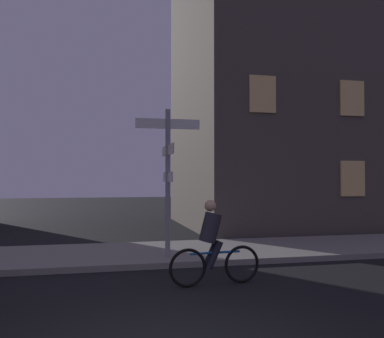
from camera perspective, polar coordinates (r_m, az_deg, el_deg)
name	(u,v)px	position (r m, az deg, el deg)	size (l,w,h in m)	color
sidewalk_kerb	(128,254)	(11.08, -8.63, -11.34)	(40.00, 3.18, 0.14)	gray
signpost	(168,170)	(10.14, -3.29, -0.08)	(1.56, 1.54, 3.54)	gray
cyclist	(213,245)	(8.08, 2.83, -10.28)	(1.82, 0.36, 1.61)	black
building_right_block	(331,35)	(20.49, 18.28, 16.78)	(12.97, 7.93, 16.66)	#4C443D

